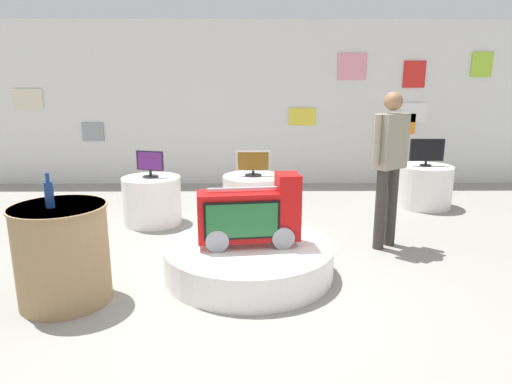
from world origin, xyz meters
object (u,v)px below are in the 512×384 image
Objects in this scene: main_display_pedestal at (249,260)px; shopper_browsing_near_truck at (389,158)px; display_pedestal_center_rear at (424,186)px; bottle_on_side_table at (49,194)px; display_pedestal_right_rear at (152,200)px; tv_on_left_rear at (253,163)px; display_pedestal_left_rear at (253,198)px; tv_on_center_rear at (427,151)px; tv_on_right_rear at (150,163)px; novelty_firetruck_tv at (250,217)px; side_table_round at (63,253)px.

main_display_pedestal is 1.92m from shopper_browsing_near_truck.
bottle_on_side_table reaches higher than display_pedestal_center_rear.
display_pedestal_center_rear is 2.15m from shopper_browsing_near_truck.
display_pedestal_right_rear is at bearing 127.33° from main_display_pedestal.
tv_on_left_rear reaches higher than display_pedestal_right_rear.
tv_on_left_rear is at bearing 3.36° from display_pedestal_right_rear.
main_display_pedestal is 1.78m from display_pedestal_left_rear.
display_pedestal_left_rear is at bearing -164.43° from tv_on_center_rear.
tv_on_right_rear is 2.97m from shopper_browsing_near_truck.
novelty_firetruck_tv is at bearing -136.13° from display_pedestal_center_rear.
tv_on_center_rear is 0.60× the size of side_table_round.
shopper_browsing_near_truck is at bearing -122.03° from tv_on_center_rear.
shopper_browsing_near_truck is (2.82, -0.92, 0.21)m from tv_on_right_rear.
main_display_pedestal is 3.67m from tv_on_center_rear.
display_pedestal_center_rear reaches higher than main_display_pedestal.
main_display_pedestal is 5.74× the size of bottle_on_side_table.
display_pedestal_left_rear is 1.85× the size of tv_on_left_rear.
novelty_firetruck_tv is 1.67m from side_table_round.
main_display_pedestal is 1.64× the size of novelty_firetruck_tv.
tv_on_center_rear reaches higher than display_pedestal_center_rear.
tv_on_right_rear is (0.00, -0.00, 0.49)m from display_pedestal_right_rear.
display_pedestal_right_rear is (-3.89, -0.80, -0.53)m from tv_on_center_rear.
tv_on_right_rear is (-3.89, -0.80, -0.04)m from tv_on_center_rear.
tv_on_center_rear is at bearing 15.65° from tv_on_left_rear.
tv_on_left_rear is 2.66m from tv_on_center_rear.
bottle_on_side_table is (-4.19, -3.07, 0.65)m from display_pedestal_center_rear.
side_table_round is at bearing -96.89° from display_pedestal_right_rear.
tv_on_center_rear is 1.39× the size of tv_on_right_rear.
side_table_round is (-4.16, -3.01, -0.41)m from tv_on_center_rear.
display_pedestal_center_rear is 5.24m from bottle_on_side_table.
tv_on_right_rear is 1.28× the size of bottle_on_side_table.
novelty_firetruck_tv is 2.15m from display_pedestal_right_rear.
tv_on_right_rear is 0.43× the size of side_table_round.
bottle_on_side_table is (-4.19, -3.07, 0.12)m from tv_on_center_rear.
tv_on_center_rear is at bearing -90.16° from display_pedestal_center_rear.
novelty_firetruck_tv is 2.73× the size of tv_on_right_rear.
tv_on_right_rear is 2.26m from side_table_round.
display_pedestal_center_rear is at bearing 43.61° from main_display_pedestal.
display_pedestal_left_rear is 1.43m from tv_on_right_rear.
display_pedestal_right_rear is at bearing 82.48° from bottle_on_side_table.
tv_on_center_rear is 3.97m from tv_on_right_rear.
side_table_round is at bearing -96.92° from tv_on_right_rear.
main_display_pedestal is 2.13m from display_pedestal_right_rear.
display_pedestal_left_rear is 1.00× the size of display_pedestal_center_rear.
side_table_round reaches higher than display_pedestal_right_rear.
bottle_on_side_table reaches higher than display_pedestal_left_rear.
tv_on_right_rear is at bearing 161.90° from shopper_browsing_near_truck.
shopper_browsing_near_truck is (-1.08, -1.72, 0.18)m from tv_on_center_rear.
display_pedestal_left_rear is 1.34m from display_pedestal_right_rear.
display_pedestal_center_rear is (2.61, 2.49, 0.16)m from main_display_pedestal.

